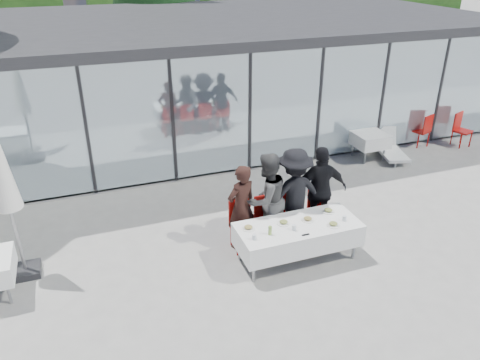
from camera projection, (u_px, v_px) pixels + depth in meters
name	position (u px, v px, depth m)	size (l,w,h in m)	color
ground	(275.00, 266.00, 8.59)	(90.00, 90.00, 0.00)	gray
pavilion	(232.00, 55.00, 15.12)	(14.80, 8.80, 3.44)	gray
treeline	(75.00, 0.00, 30.56)	(62.50, 2.00, 4.40)	#183811
dining_table	(298.00, 234.00, 8.55)	(2.26, 0.96, 0.75)	white
diner_a	(241.00, 207.00, 8.80)	(0.63, 0.63, 1.72)	#311A16
diner_chair_a	(242.00, 222.00, 8.93)	(0.44, 0.44, 0.97)	#B0100B
diner_b	(267.00, 199.00, 8.92)	(0.91, 0.91, 1.87)	#464646
diner_chair_b	(266.00, 217.00, 9.08)	(0.44, 0.44, 0.97)	#B0100B
diner_c	(294.00, 194.00, 9.10)	(1.21, 1.21, 1.88)	black
diner_chair_c	(293.00, 212.00, 9.26)	(0.44, 0.44, 0.97)	#B0100B
diner_d	(320.00, 190.00, 9.28)	(1.08, 1.08, 1.84)	black
diner_chair_d	(319.00, 207.00, 9.44)	(0.44, 0.44, 0.97)	#B0100B
plate_a	(248.00, 228.00, 8.31)	(0.24, 0.24, 0.07)	white
plate_b	(284.00, 222.00, 8.46)	(0.24, 0.24, 0.07)	white
plate_c	(308.00, 219.00, 8.57)	(0.24, 0.24, 0.07)	white
plate_d	(328.00, 211.00, 8.85)	(0.24, 0.24, 0.07)	white
plate_extra	(333.00, 224.00, 8.41)	(0.24, 0.24, 0.07)	white
juice_bottle	(270.00, 231.00, 8.12)	(0.06, 0.06, 0.16)	#87AD48
drinking_glasses	(299.00, 227.00, 8.27)	(1.85, 0.11, 0.10)	silver
folded_eyeglasses	(306.00, 235.00, 8.14)	(0.14, 0.03, 0.01)	black
spare_table_right	(370.00, 140.00, 12.74)	(0.86, 0.86, 0.74)	white
spare_chair_a	(460.00, 127.00, 13.65)	(0.57, 0.57, 0.97)	#B0100B
spare_chair_b	(424.00, 129.00, 13.55)	(0.56, 0.56, 0.97)	#B0100B
market_umbrella	(2.00, 174.00, 7.50)	(0.50, 0.50, 3.00)	black
lounger	(389.00, 148.00, 13.01)	(0.93, 1.44, 0.72)	silver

